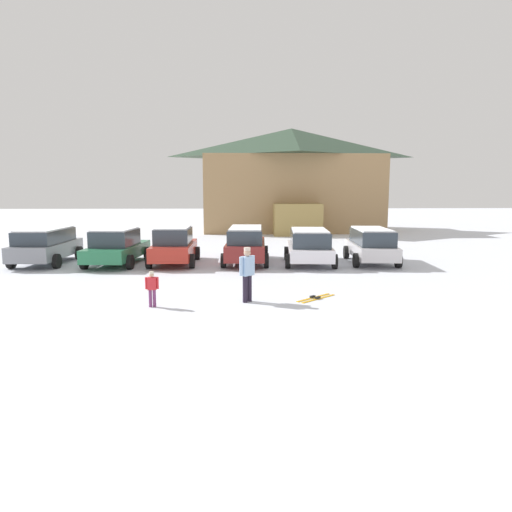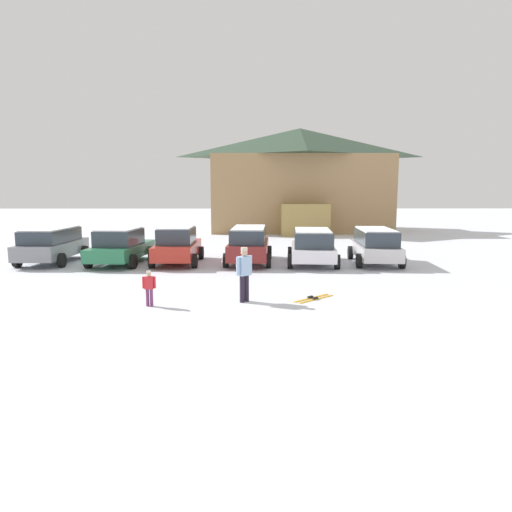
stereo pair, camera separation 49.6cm
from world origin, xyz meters
name	(u,v)px [view 2 (the right image)]	position (x,y,z in m)	size (l,w,h in m)	color
ground	(248,354)	(0.00, 0.00, 0.00)	(160.00, 160.00, 0.00)	silver
ski_lodge	(299,179)	(4.24, 30.28, 4.34)	(15.06, 10.60, 8.58)	#A07C51
parked_grey_wagon	(52,244)	(-9.23, 12.24, 0.89)	(2.23, 4.42, 1.65)	gray
parked_green_coupe	(121,246)	(-5.92, 11.89, 0.83)	(2.46, 4.64, 1.66)	#27724A
parked_red_sedan	(177,245)	(-3.32, 11.90, 0.86)	(2.10, 4.18, 1.72)	#B02C20
parked_maroon_van	(249,244)	(-0.01, 12.11, 0.91)	(2.28, 4.68, 1.69)	maroon
parked_white_suv	(312,245)	(2.90, 11.67, 0.87)	(2.52, 4.40, 1.60)	white
parked_silver_wagon	(375,245)	(5.84, 11.84, 0.88)	(2.32, 4.52, 1.63)	silver
skier_child_in_red_jacket	(149,286)	(-2.89, 3.98, 0.59)	(0.39, 0.17, 1.05)	#6F3364
skier_adult_in_blue_parka	(244,271)	(-0.13, 4.48, 0.94)	(0.47, 0.47, 1.67)	#241C2D
pair_of_skis	(314,298)	(2.03, 4.82, 0.02)	(1.37, 1.28, 0.08)	#EFAA19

